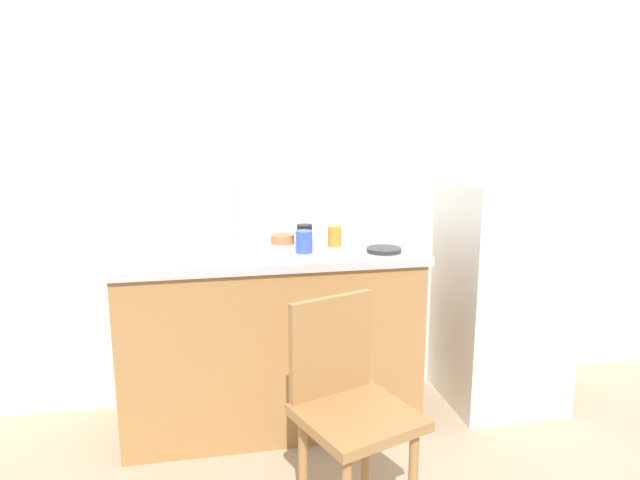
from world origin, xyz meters
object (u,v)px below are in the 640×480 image
(dish_tray, at_px, (220,248))
(cup_blue, at_px, (304,242))
(chair, at_px, (348,404))
(terracotta_bowl, at_px, (283,239))
(cup_black, at_px, (305,234))
(cup_orange, at_px, (335,236))
(refrigerator, at_px, (501,293))
(hotplate, at_px, (384,250))

(dish_tray, bearing_deg, cup_blue, -7.75)
(chair, xyz_separation_m, cup_blue, (-0.04, 0.76, 0.47))
(terracotta_bowl, bearing_deg, chair, -83.40)
(cup_black, distance_m, cup_orange, 0.16)
(refrigerator, bearing_deg, cup_orange, 178.46)
(cup_blue, distance_m, cup_black, 0.18)
(chair, height_order, cup_orange, cup_orange)
(refrigerator, distance_m, terracotta_bowl, 1.23)
(cup_orange, bearing_deg, cup_blue, -147.82)
(cup_black, bearing_deg, dish_tray, -164.30)
(cup_blue, bearing_deg, hotplate, -9.71)
(terracotta_bowl, bearing_deg, hotplate, -32.44)
(refrigerator, distance_m, chair, 1.37)
(refrigerator, height_order, terracotta_bowl, refrigerator)
(cup_orange, bearing_deg, terracotta_bowl, 155.48)
(cup_orange, bearing_deg, dish_tray, -174.45)
(refrigerator, height_order, chair, refrigerator)
(cup_orange, bearing_deg, cup_black, 155.26)
(terracotta_bowl, xyz_separation_m, cup_orange, (0.25, -0.11, 0.03))
(chair, bearing_deg, dish_tray, 97.93)
(dish_tray, relative_size, terracotta_bowl, 2.27)
(terracotta_bowl, xyz_separation_m, hotplate, (0.46, -0.29, -0.01))
(hotplate, bearing_deg, dish_tray, 171.29)
(dish_tray, relative_size, cup_orange, 2.75)
(refrigerator, xyz_separation_m, cup_orange, (-0.93, 0.03, 0.35))
(terracotta_bowl, height_order, cup_orange, cup_orange)
(dish_tray, xyz_separation_m, terracotta_bowl, (0.33, 0.17, -0.00))
(chair, height_order, hotplate, hotplate)
(refrigerator, bearing_deg, chair, -141.67)
(dish_tray, relative_size, cup_black, 2.73)
(chair, height_order, cup_blue, cup_blue)
(terracotta_bowl, xyz_separation_m, cup_black, (0.11, -0.05, 0.03))
(cup_blue, xyz_separation_m, cup_black, (0.03, 0.18, -0.00))
(chair, bearing_deg, cup_black, 69.76)
(cup_black, bearing_deg, cup_orange, -24.74)
(refrigerator, bearing_deg, hotplate, -168.13)
(hotplate, height_order, cup_blue, cup_blue)
(chair, xyz_separation_m, cup_orange, (0.14, 0.87, 0.47))
(terracotta_bowl, bearing_deg, cup_blue, -71.64)
(refrigerator, distance_m, dish_tray, 1.54)
(chair, xyz_separation_m, dish_tray, (-0.44, 0.81, 0.44))
(chair, bearing_deg, refrigerator, 17.73)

